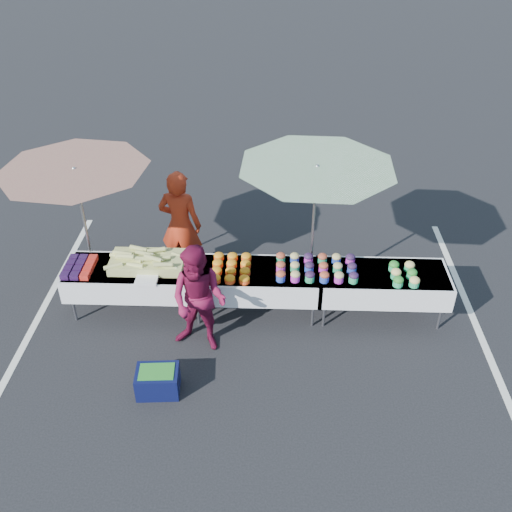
{
  "coord_description": "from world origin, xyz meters",
  "views": [
    {
      "loc": [
        0.23,
        -6.52,
        5.53
      ],
      "look_at": [
        0.0,
        0.0,
        1.0
      ],
      "focal_mm": 40.0,
      "sensor_mm": 36.0,
      "label": 1
    }
  ],
  "objects_px": {
    "table_center": "(256,280)",
    "table_right": "(382,283)",
    "vendor": "(180,225)",
    "umbrella_left": "(76,180)",
    "customer": "(199,300)",
    "table_left": "(132,277)",
    "umbrella_right": "(316,178)",
    "storage_bin": "(158,381)"
  },
  "relations": [
    {
      "from": "table_center",
      "to": "table_right",
      "type": "xyz_separation_m",
      "value": [
        1.8,
        0.0,
        0.0
      ]
    },
    {
      "from": "vendor",
      "to": "umbrella_left",
      "type": "relative_size",
      "value": 0.71
    },
    {
      "from": "table_right",
      "to": "table_center",
      "type": "bearing_deg",
      "value": 180.0
    },
    {
      "from": "customer",
      "to": "table_center",
      "type": "bearing_deg",
      "value": 62.01
    },
    {
      "from": "table_left",
      "to": "umbrella_right",
      "type": "relative_size",
      "value": 0.67
    },
    {
      "from": "table_right",
      "to": "umbrella_left",
      "type": "distance_m",
      "value": 4.51
    },
    {
      "from": "table_right",
      "to": "storage_bin",
      "type": "xyz_separation_m",
      "value": [
        -2.98,
        -1.6,
        -0.4
      ]
    },
    {
      "from": "table_left",
      "to": "umbrella_left",
      "type": "bearing_deg",
      "value": 149.75
    },
    {
      "from": "table_right",
      "to": "customer",
      "type": "xyz_separation_m",
      "value": [
        -2.52,
        -0.75,
        0.22
      ]
    },
    {
      "from": "table_right",
      "to": "umbrella_left",
      "type": "bearing_deg",
      "value": 174.67
    },
    {
      "from": "vendor",
      "to": "storage_bin",
      "type": "distance_m",
      "value": 2.62
    },
    {
      "from": "umbrella_right",
      "to": "customer",
      "type": "bearing_deg",
      "value": -142.93
    },
    {
      "from": "vendor",
      "to": "umbrella_right",
      "type": "height_order",
      "value": "umbrella_right"
    },
    {
      "from": "table_left",
      "to": "umbrella_left",
      "type": "relative_size",
      "value": 0.73
    },
    {
      "from": "umbrella_left",
      "to": "table_left",
      "type": "bearing_deg",
      "value": -30.25
    },
    {
      "from": "vendor",
      "to": "umbrella_left",
      "type": "distance_m",
      "value": 1.72
    },
    {
      "from": "table_left",
      "to": "vendor",
      "type": "height_order",
      "value": "vendor"
    },
    {
      "from": "table_left",
      "to": "storage_bin",
      "type": "distance_m",
      "value": 1.76
    },
    {
      "from": "table_center",
      "to": "customer",
      "type": "bearing_deg",
      "value": -133.91
    },
    {
      "from": "umbrella_left",
      "to": "table_center",
      "type": "bearing_deg",
      "value": -9.14
    },
    {
      "from": "table_right",
      "to": "vendor",
      "type": "distance_m",
      "value": 3.15
    },
    {
      "from": "customer",
      "to": "storage_bin",
      "type": "xyz_separation_m",
      "value": [
        -0.45,
        -0.85,
        -0.62
      ]
    },
    {
      "from": "table_left",
      "to": "umbrella_left",
      "type": "xyz_separation_m",
      "value": [
        -0.69,
        0.4,
        1.35
      ]
    },
    {
      "from": "table_center",
      "to": "vendor",
      "type": "height_order",
      "value": "vendor"
    },
    {
      "from": "storage_bin",
      "to": "umbrella_right",
      "type": "bearing_deg",
      "value": 41.35
    },
    {
      "from": "table_left",
      "to": "vendor",
      "type": "relative_size",
      "value": 1.02
    },
    {
      "from": "umbrella_left",
      "to": "umbrella_right",
      "type": "xyz_separation_m",
      "value": [
        3.29,
        0.0,
        0.08
      ]
    },
    {
      "from": "table_left",
      "to": "umbrella_left",
      "type": "height_order",
      "value": "umbrella_left"
    },
    {
      "from": "customer",
      "to": "umbrella_right",
      "type": "distance_m",
      "value": 2.26
    },
    {
      "from": "umbrella_right",
      "to": "storage_bin",
      "type": "xyz_separation_m",
      "value": [
        -1.98,
        -2.0,
        -1.84
      ]
    },
    {
      "from": "customer",
      "to": "table_right",
      "type": "bearing_deg",
      "value": 32.48
    },
    {
      "from": "table_center",
      "to": "storage_bin",
      "type": "relative_size",
      "value": 3.35
    },
    {
      "from": "umbrella_right",
      "to": "storage_bin",
      "type": "height_order",
      "value": "umbrella_right"
    },
    {
      "from": "table_left",
      "to": "umbrella_right",
      "type": "distance_m",
      "value": 2.99
    },
    {
      "from": "table_right",
      "to": "customer",
      "type": "height_order",
      "value": "customer"
    },
    {
      "from": "storage_bin",
      "to": "table_right",
      "type": "bearing_deg",
      "value": 24.26
    },
    {
      "from": "table_left",
      "to": "table_right",
      "type": "height_order",
      "value": "same"
    },
    {
      "from": "table_center",
      "to": "table_right",
      "type": "height_order",
      "value": "same"
    },
    {
      "from": "umbrella_right",
      "to": "storage_bin",
      "type": "relative_size",
      "value": 5.03
    },
    {
      "from": "vendor",
      "to": "table_right",
      "type": "bearing_deg",
      "value": 173.11
    },
    {
      "from": "table_center",
      "to": "customer",
      "type": "xyz_separation_m",
      "value": [
        -0.72,
        -0.75,
        0.22
      ]
    },
    {
      "from": "table_left",
      "to": "umbrella_right",
      "type": "height_order",
      "value": "umbrella_right"
    }
  ]
}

